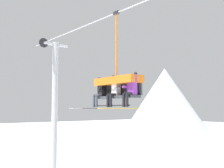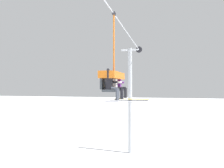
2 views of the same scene
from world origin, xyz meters
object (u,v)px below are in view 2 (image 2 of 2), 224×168
lift_tower_far (130,98)px  chairlift_chair (112,78)px  skier_purple (121,85)px  skier_black (112,85)px  skier_white (117,85)px

lift_tower_far → chairlift_chair: (-9.95, -0.71, 1.44)m
skier_purple → chairlift_chair: bearing=167.0°
skier_black → skier_purple: same height
lift_tower_far → chairlift_chair: bearing=-175.9°
lift_tower_far → skier_white: 10.06m
lift_tower_far → skier_white: lift_tower_far is taller
skier_white → skier_purple: size_ratio=1.00×
chairlift_chair → skier_white: bearing=-90.9°
lift_tower_far → skier_black: (-10.88, -0.93, 1.14)m
chairlift_chair → skier_white: (-0.00, -0.21, -0.30)m
skier_purple → skier_white: bearing=180.0°
skier_white → skier_black: bearing=180.0°
skier_black → skier_purple: 1.86m
skier_purple → skier_black: bearing=180.0°
lift_tower_far → skier_purple: size_ratio=5.60×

